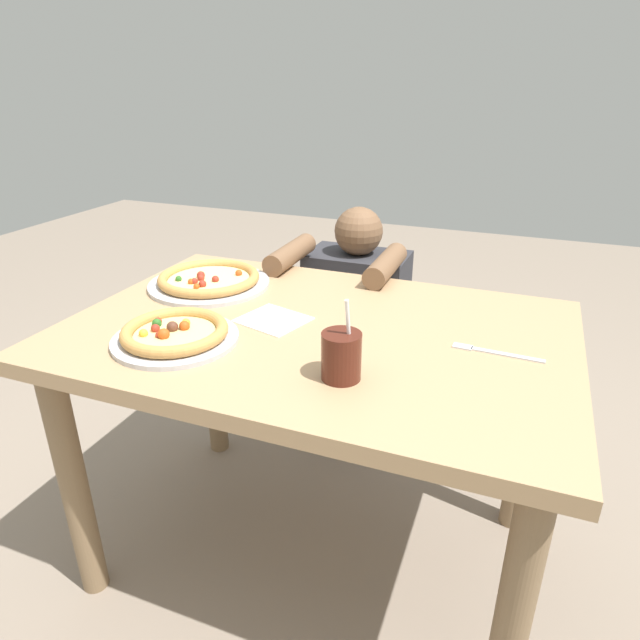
{
  "coord_description": "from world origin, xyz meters",
  "views": [
    {
      "loc": [
        0.46,
        -1.15,
        1.32
      ],
      "look_at": [
        0.02,
        -0.02,
        0.78
      ],
      "focal_mm": 30.83,
      "sensor_mm": 36.0,
      "label": 1
    }
  ],
  "objects_px": {
    "pizza_near": "(175,334)",
    "pizza_far": "(209,280)",
    "drink_cup_colored": "(341,356)",
    "fork": "(493,352)",
    "diner_seated": "(355,335)"
  },
  "relations": [
    {
      "from": "fork",
      "to": "diner_seated",
      "type": "bearing_deg",
      "value": 129.39
    },
    {
      "from": "fork",
      "to": "pizza_near",
      "type": "bearing_deg",
      "value": -163.51
    },
    {
      "from": "fork",
      "to": "diner_seated",
      "type": "height_order",
      "value": "diner_seated"
    },
    {
      "from": "pizza_near",
      "to": "diner_seated",
      "type": "bearing_deg",
      "value": 78.09
    },
    {
      "from": "drink_cup_colored",
      "to": "pizza_far",
      "type": "bearing_deg",
      "value": 145.66
    },
    {
      "from": "pizza_near",
      "to": "pizza_far",
      "type": "bearing_deg",
      "value": 109.52
    },
    {
      "from": "pizza_near",
      "to": "pizza_far",
      "type": "distance_m",
      "value": 0.37
    },
    {
      "from": "drink_cup_colored",
      "to": "diner_seated",
      "type": "height_order",
      "value": "drink_cup_colored"
    },
    {
      "from": "pizza_near",
      "to": "pizza_far",
      "type": "height_order",
      "value": "pizza_near"
    },
    {
      "from": "pizza_far",
      "to": "drink_cup_colored",
      "type": "height_order",
      "value": "drink_cup_colored"
    },
    {
      "from": "pizza_near",
      "to": "drink_cup_colored",
      "type": "bearing_deg",
      "value": -2.87
    },
    {
      "from": "pizza_near",
      "to": "pizza_far",
      "type": "xyz_separation_m",
      "value": [
        -0.12,
        0.35,
        -0.0
      ]
    },
    {
      "from": "pizza_far",
      "to": "diner_seated",
      "type": "height_order",
      "value": "diner_seated"
    },
    {
      "from": "pizza_near",
      "to": "diner_seated",
      "type": "xyz_separation_m",
      "value": [
        0.18,
        0.85,
        -0.35
      ]
    },
    {
      "from": "pizza_far",
      "to": "fork",
      "type": "height_order",
      "value": "pizza_far"
    }
  ]
}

